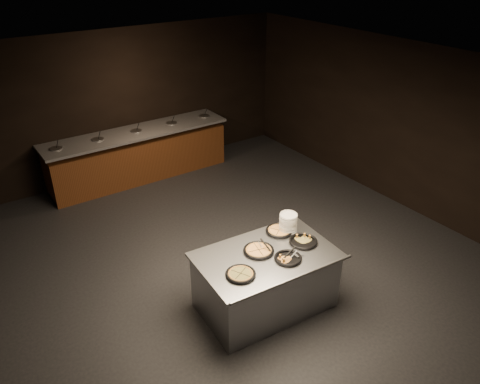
# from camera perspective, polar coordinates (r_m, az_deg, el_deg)

# --- Properties ---
(room) EXTENTS (7.02, 8.02, 2.92)m
(room) POSITION_cam_1_polar(r_m,az_deg,el_deg) (6.40, -0.09, 1.65)
(room) COLOR black
(room) RESTS_ON ground
(salad_bar) EXTENTS (3.70, 0.83, 1.18)m
(salad_bar) POSITION_cam_1_polar(r_m,az_deg,el_deg) (9.69, -12.15, 4.11)
(salad_bar) COLOR #5E2E16
(salad_bar) RESTS_ON ground
(serving_counter) EXTENTS (1.82, 1.25, 0.84)m
(serving_counter) POSITION_cam_1_polar(r_m,az_deg,el_deg) (6.22, 3.11, -10.83)
(serving_counter) COLOR #B2B5BA
(serving_counter) RESTS_ON ground
(plate_stack) EXTENTS (0.24, 0.24, 0.26)m
(plate_stack) POSITION_cam_1_polar(r_m,az_deg,el_deg) (6.36, 5.90, -3.74)
(plate_stack) COLOR silver
(plate_stack) RESTS_ON serving_counter
(pan_veggie_whole) EXTENTS (0.37, 0.37, 0.04)m
(pan_veggie_whole) POSITION_cam_1_polar(r_m,az_deg,el_deg) (5.61, 0.07, -9.96)
(pan_veggie_whole) COLOR black
(pan_veggie_whole) RESTS_ON serving_counter
(pan_cheese_whole) EXTENTS (0.40, 0.40, 0.04)m
(pan_cheese_whole) POSITION_cam_1_polar(r_m,az_deg,el_deg) (5.99, 2.29, -7.11)
(pan_cheese_whole) COLOR black
(pan_cheese_whole) RESTS_ON serving_counter
(pan_cheese_slices_a) EXTENTS (0.37, 0.37, 0.04)m
(pan_cheese_slices_a) POSITION_cam_1_polar(r_m,az_deg,el_deg) (6.38, 4.80, -4.71)
(pan_cheese_slices_a) COLOR black
(pan_cheese_slices_a) RESTS_ON serving_counter
(pan_cheese_slices_b) EXTENTS (0.35, 0.35, 0.04)m
(pan_cheese_slices_b) POSITION_cam_1_polar(r_m,az_deg,el_deg) (5.89, 5.88, -8.01)
(pan_cheese_slices_b) COLOR black
(pan_cheese_slices_b) RESTS_ON serving_counter
(pan_veggie_slices) EXTENTS (0.38, 0.38, 0.04)m
(pan_veggie_slices) POSITION_cam_1_polar(r_m,az_deg,el_deg) (6.21, 7.72, -5.97)
(pan_veggie_slices) COLOR black
(pan_veggie_slices) RESTS_ON serving_counter
(server_left) EXTENTS (0.12, 0.30, 0.14)m
(server_left) POSITION_cam_1_polar(r_m,az_deg,el_deg) (6.01, 2.77, -6.44)
(server_left) COLOR #B2B5BA
(server_left) RESTS_ON serving_counter
(server_right) EXTENTS (0.33, 0.10, 0.16)m
(server_right) POSITION_cam_1_polar(r_m,az_deg,el_deg) (5.87, 6.32, -7.46)
(server_right) COLOR #B2B5BA
(server_right) RESTS_ON serving_counter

